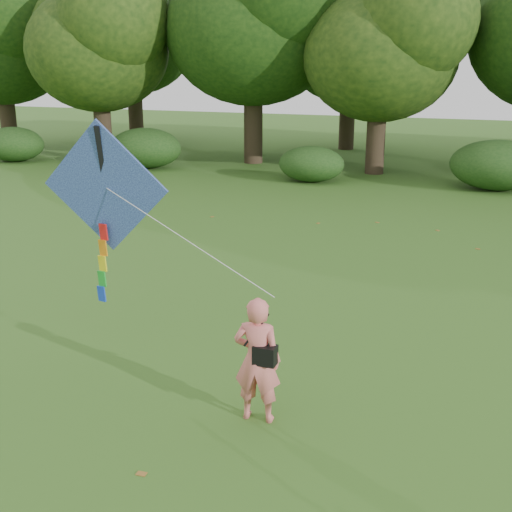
% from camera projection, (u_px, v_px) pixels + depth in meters
% --- Properties ---
extents(ground, '(100.00, 100.00, 0.00)m').
position_uv_depth(ground, '(248.00, 397.00, 9.26)').
color(ground, '#265114').
rests_on(ground, ground).
extents(man_kite_flyer, '(0.68, 0.48, 1.75)m').
position_uv_depth(man_kite_flyer, '(257.00, 360.00, 8.46)').
color(man_kite_flyer, '#DF6F69').
rests_on(man_kite_flyer, ground).
extents(crossbody_bag, '(0.43, 0.20, 0.70)m').
position_uv_depth(crossbody_bag, '(265.00, 354.00, 8.36)').
color(crossbody_bag, black).
rests_on(crossbody_bag, ground).
extents(flying_kite, '(4.11, 1.26, 2.92)m').
position_uv_depth(flying_kite, '(105.00, 191.00, 9.71)').
color(flying_kite, '#2547A0').
rests_on(flying_kite, ground).
extents(tree_line, '(54.70, 15.30, 9.48)m').
position_uv_depth(tree_line, '(479.00, 38.00, 27.52)').
color(tree_line, '#3A2D1E').
rests_on(tree_line, ground).
extents(shrub_band, '(39.15, 3.22, 1.88)m').
position_uv_depth(shrub_band, '(396.00, 163.00, 25.00)').
color(shrub_band, '#264919').
rests_on(shrub_band, ground).
extents(fallen_leaves, '(11.45, 13.39, 0.01)m').
position_uv_depth(fallen_leaves, '(379.00, 277.00, 14.42)').
color(fallen_leaves, brown).
rests_on(fallen_leaves, ground).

